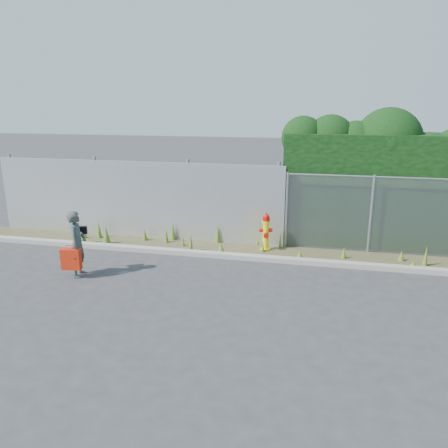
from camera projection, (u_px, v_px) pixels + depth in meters
name	position (u px, v px, depth m)	size (l,w,h in m)	color
ground	(224.00, 287.00, 9.28)	(80.00, 80.00, 0.00)	#313133
curb	(239.00, 256.00, 10.95)	(16.00, 0.22, 0.12)	gray
weed_strip	(249.00, 248.00, 11.44)	(16.00, 1.26, 0.54)	#423D25
corrugated_fence	(136.00, 200.00, 12.48)	(8.50, 0.21, 2.30)	#AFB0B6
chainlink_fence	(415.00, 217.00, 10.93)	(6.50, 0.07, 2.05)	gray
hedge	(424.00, 172.00, 11.55)	(7.43, 1.93, 3.68)	black
fire_hydrant	(266.00, 232.00, 11.46)	(0.34, 0.31, 1.03)	yellow
woman	(77.00, 244.00, 9.72)	(0.55, 0.36, 1.51)	#106B60
red_tote_bag	(71.00, 259.00, 9.64)	(0.43, 0.16, 0.56)	#B12E0A
black_shoulder_bag	(82.00, 230.00, 9.88)	(0.23, 0.10, 0.17)	black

